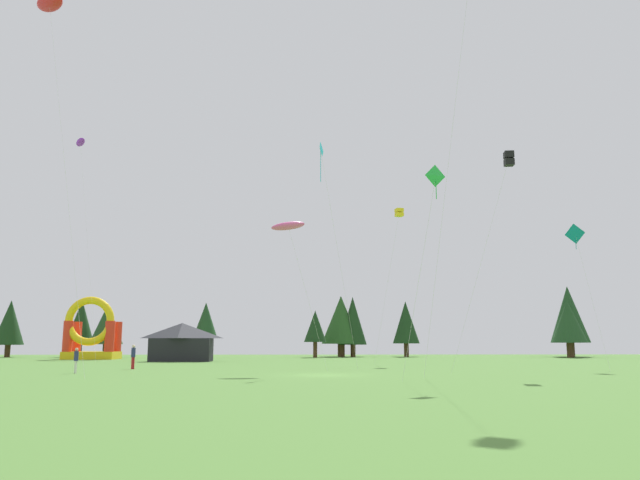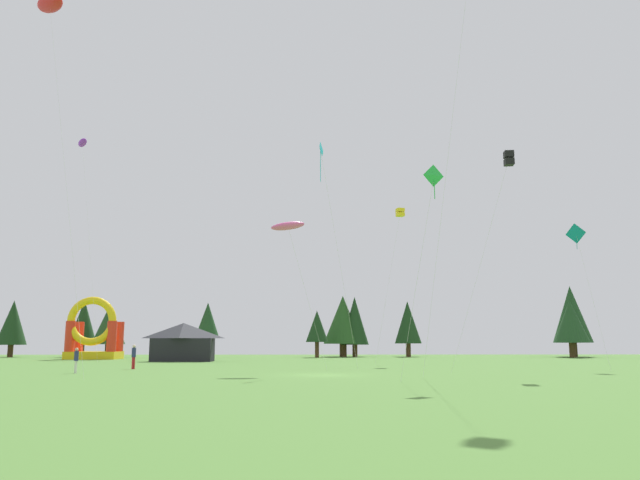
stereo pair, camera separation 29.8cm
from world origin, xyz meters
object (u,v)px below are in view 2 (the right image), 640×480
object	(u,v)px
person_left_edge	(134,355)
kite_green_diamond	(434,178)
kite_pink_parafoil	(288,226)
kite_purple_parafoil	(83,143)
kite_red_parafoil	(50,4)
inflatable_yellow_castle	(93,336)
kite_cyan_diamond	(320,153)
kite_black_box	(509,159)
person_midfield	(76,358)
kite_teal_diamond	(577,235)
festival_tent	(183,342)
kite_yellow_box	(400,213)

from	to	relation	value
person_left_edge	kite_green_diamond	bearing A→B (deg)	-105.27
person_left_edge	kite_pink_parafoil	bearing A→B (deg)	-86.23
kite_purple_parafoil	kite_pink_parafoil	world-z (taller)	kite_purple_parafoil
kite_red_parafoil	inflatable_yellow_castle	bearing A→B (deg)	101.79
kite_purple_parafoil	person_left_edge	bearing A→B (deg)	-59.60
kite_green_diamond	kite_red_parafoil	bearing A→B (deg)	159.36
kite_green_diamond	kite_cyan_diamond	world-z (taller)	kite_cyan_diamond
kite_black_box	inflatable_yellow_castle	size ratio (longest dim) A/B	2.08
person_midfield	inflatable_yellow_castle	distance (m)	33.59
kite_cyan_diamond	kite_teal_diamond	size ratio (longest dim) A/B	1.52
kite_purple_parafoil	person_midfield	bearing A→B (deg)	-68.04
person_left_edge	inflatable_yellow_castle	size ratio (longest dim) A/B	0.25
kite_red_parafoil	kite_purple_parafoil	size ratio (longest dim) A/B	1.02
inflatable_yellow_castle	festival_tent	xyz separation A→B (m)	(12.09, -8.22, -0.74)
kite_cyan_diamond	kite_pink_parafoil	size ratio (longest dim) A/B	1.56
kite_purple_parafoil	kite_yellow_box	xyz separation A→B (m)	(35.86, -11.96, -10.89)
person_left_edge	inflatable_yellow_castle	bearing A→B (deg)	48.27
kite_purple_parafoil	kite_teal_diamond	world-z (taller)	kite_purple_parafoil
kite_red_parafoil	festival_tent	size ratio (longest dim) A/B	4.31
kite_pink_parafoil	festival_tent	world-z (taller)	kite_pink_parafoil
kite_cyan_diamond	kite_pink_parafoil	world-z (taller)	kite_cyan_diamond
kite_green_diamond	kite_teal_diamond	world-z (taller)	kite_green_diamond
person_left_edge	kite_red_parafoil	bearing A→B (deg)	162.21
kite_teal_diamond	person_left_edge	world-z (taller)	kite_teal_diamond
kite_black_box	kite_cyan_diamond	bearing A→B (deg)	165.53
kite_black_box	kite_pink_parafoil	world-z (taller)	kite_black_box
kite_red_parafoil	festival_tent	world-z (taller)	kite_red_parafoil
kite_red_parafoil	kite_black_box	world-z (taller)	kite_red_parafoil
kite_yellow_box	kite_pink_parafoil	xyz separation A→B (m)	(-10.41, -16.01, -4.43)
person_midfield	kite_cyan_diamond	bearing A→B (deg)	-79.00
kite_black_box	person_left_edge	world-z (taller)	kite_black_box
person_left_edge	person_midfield	world-z (taller)	person_left_edge
kite_purple_parafoil	kite_pink_parafoil	xyz separation A→B (m)	(25.46, -27.96, -15.31)
kite_cyan_diamond	kite_yellow_box	world-z (taller)	kite_cyan_diamond
kite_green_diamond	person_left_edge	distance (m)	26.51
kite_green_diamond	festival_tent	xyz separation A→B (m)	(-19.39, 33.25, -8.40)
kite_green_diamond	kite_purple_parafoil	bearing A→B (deg)	130.32
kite_black_box	festival_tent	world-z (taller)	kite_black_box
kite_pink_parafoil	kite_cyan_diamond	bearing A→B (deg)	31.82
kite_red_parafoil	kite_teal_diamond	distance (m)	42.48
kite_green_diamond	inflatable_yellow_castle	xyz separation A→B (m)	(-31.48, 41.47, -7.66)
inflatable_yellow_castle	festival_tent	size ratio (longest dim) A/B	1.17
kite_cyan_diamond	inflatable_yellow_castle	world-z (taller)	kite_cyan_diamond
kite_green_diamond	kite_pink_parafoil	world-z (taller)	kite_green_diamond
kite_purple_parafoil	kite_cyan_diamond	distance (m)	39.57
kite_purple_parafoil	kite_teal_diamond	distance (m)	55.44
kite_purple_parafoil	person_midfield	xyz separation A→B (m)	(12.06, -29.90, -24.35)
kite_black_box	festival_tent	xyz separation A→B (m)	(-26.62, 23.72, -12.43)
kite_cyan_diamond	kite_purple_parafoil	bearing A→B (deg)	136.30
inflatable_yellow_castle	festival_tent	distance (m)	14.64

